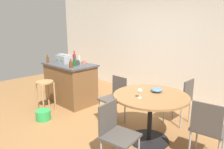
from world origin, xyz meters
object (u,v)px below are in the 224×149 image
(bottle_1, at_px, (75,62))
(bottle_4, at_px, (74,58))
(folding_chair_right, at_px, (207,127))
(bottle_2, at_px, (71,64))
(folding_chair_left, at_px, (116,131))
(bottle_0, at_px, (79,60))
(dining_table, at_px, (150,106))
(wooden_stool, at_px, (45,89))
(serving_bowl, at_px, (157,90))
(folding_chair_far, at_px, (115,96))
(cup_1, at_px, (85,62))
(cup_0, at_px, (78,63))
(wine_glass, at_px, (140,91))
(kitchen_island, at_px, (70,83))
(bottle_3, at_px, (48,60))
(toolbox, at_px, (64,59))
(plastic_bucket, at_px, (43,115))
(folding_chair_near, at_px, (181,98))

(bottle_1, distance_m, bottle_4, 0.43)
(folding_chair_right, distance_m, bottle_2, 2.78)
(folding_chair_left, height_order, bottle_0, bottle_0)
(dining_table, bearing_deg, folding_chair_right, 1.38)
(wooden_stool, bearing_deg, folding_chair_right, 9.56)
(bottle_1, distance_m, serving_bowl, 2.00)
(folding_chair_far, bearing_deg, cup_1, 167.73)
(folding_chair_left, relative_size, bottle_4, 3.04)
(folding_chair_right, relative_size, bottle_0, 4.39)
(cup_0, bearing_deg, wine_glass, -11.92)
(cup_1, distance_m, wine_glass, 2.11)
(bottle_0, xyz_separation_m, serving_bowl, (2.22, -0.19, -0.21))
(kitchen_island, bearing_deg, folding_chair_right, -2.42)
(bottle_1, height_order, bottle_3, bottle_1)
(toolbox, relative_size, cup_1, 3.42)
(kitchen_island, height_order, plastic_bucket, kitchen_island)
(bottle_2, bearing_deg, plastic_bucket, -90.99)
(folding_chair_far, relative_size, serving_bowl, 4.76)
(bottle_3, xyz_separation_m, bottle_4, (0.47, 0.43, 0.04))
(folding_chair_far, distance_m, serving_bowl, 0.90)
(wooden_stool, height_order, cup_0, cup_0)
(kitchen_island, height_order, dining_table, kitchen_island)
(folding_chair_far, height_order, bottle_2, bottle_2)
(kitchen_island, bearing_deg, bottle_1, -15.21)
(bottle_4, distance_m, cup_1, 0.30)
(kitchen_island, bearing_deg, bottle_4, 97.17)
(bottle_3, bearing_deg, wooden_stool, -36.90)
(bottle_2, bearing_deg, bottle_4, 137.08)
(cup_0, bearing_deg, kitchen_island, -170.30)
(folding_chair_left, distance_m, wine_glass, 0.71)
(bottle_0, bearing_deg, toolbox, -140.04)
(toolbox, bearing_deg, bottle_0, 39.96)
(bottle_2, bearing_deg, toolbox, 158.80)
(serving_bowl, distance_m, plastic_bucket, 2.24)
(toolbox, xyz_separation_m, plastic_bucket, (0.61, -0.93, -0.93))
(folding_chair_right, bearing_deg, toolbox, 178.02)
(folding_chair_right, height_order, bottle_4, bottle_4)
(folding_chair_near, relative_size, bottle_0, 4.27)
(bottle_2, height_order, bottle_4, bottle_4)
(folding_chair_left, relative_size, cup_0, 7.84)
(bottle_1, xyz_separation_m, cup_0, (-0.06, 0.14, -0.03))
(folding_chair_near, distance_m, cup_1, 2.25)
(bottle_1, bearing_deg, cup_0, 114.71)
(dining_table, height_order, bottle_1, bottle_1)
(bottle_0, height_order, plastic_bucket, bottle_0)
(toolbox, distance_m, cup_1, 0.52)
(wooden_stool, xyz_separation_m, folding_chair_left, (2.33, -0.32, 0.02))
(cup_0, bearing_deg, serving_bowl, -0.56)
(wine_glass, bearing_deg, folding_chair_near, 83.30)
(bottle_2, bearing_deg, kitchen_island, 149.03)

